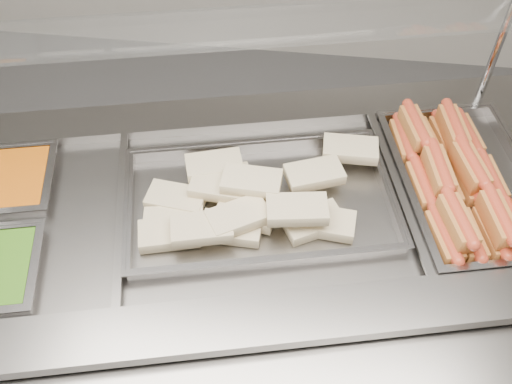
# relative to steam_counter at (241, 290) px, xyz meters

# --- Properties ---
(steam_counter) EXTENTS (2.25, 1.39, 1.00)m
(steam_counter) POSITION_rel_steam_counter_xyz_m (0.00, 0.00, 0.00)
(steam_counter) COLOR slate
(steam_counter) RESTS_ON ground
(sneeze_guard) EXTENTS (1.86, 0.75, 0.49)m
(sneeze_guard) POSITION_rel_steam_counter_xyz_m (-0.06, 0.24, 0.91)
(sneeze_guard) COLOR #BBBCC0
(sneeze_guard) RESTS_ON steam_counter
(pan_hotdogs) EXTENTS (0.51, 0.68, 0.11)m
(pan_hotdogs) POSITION_rel_steam_counter_xyz_m (0.68, 0.16, 0.45)
(pan_hotdogs) COLOR gray
(pan_hotdogs) RESTS_ON steam_counter
(pan_wraps) EXTENTS (0.84, 0.61, 0.08)m
(pan_wraps) POSITION_rel_steam_counter_xyz_m (0.06, 0.02, 0.47)
(pan_wraps) COLOR gray
(pan_wraps) RESTS_ON steam_counter
(hotdogs_in_buns) EXTENTS (0.43, 0.61, 0.13)m
(hotdogs_in_buns) POSITION_rel_steam_counter_xyz_m (0.65, 0.15, 0.51)
(hotdogs_in_buns) COLOR #995520
(hotdogs_in_buns) RESTS_ON pan_hotdogs
(tortilla_wraps) EXTENTS (0.67, 0.48, 0.11)m
(tortilla_wraps) POSITION_rel_steam_counter_xyz_m (0.03, -0.01, 0.51)
(tortilla_wraps) COLOR tan
(tortilla_wraps) RESTS_ON pan_wraps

